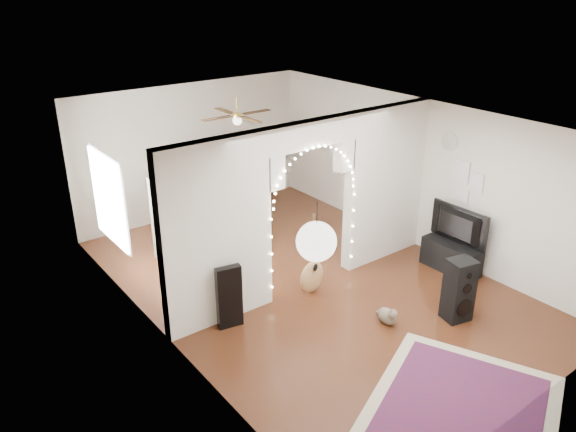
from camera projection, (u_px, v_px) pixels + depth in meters
floor at (308, 283)px, 9.15m from camera, size 7.50×7.50×0.00m
ceiling at (311, 120)px, 8.07m from camera, size 5.00×7.50×0.02m
wall_back at (192, 150)px, 11.35m from camera, size 5.00×0.02×2.70m
wall_front at (536, 316)px, 5.87m from camera, size 5.00×0.02×2.70m
wall_left at (160, 252)px, 7.22m from camera, size 0.02×7.50×2.70m
wall_right at (418, 174)px, 10.00m from camera, size 0.02×7.50×2.70m
divider_wall at (310, 202)px, 8.58m from camera, size 5.00×0.20×2.70m
fairy_lights at (315, 197)px, 8.43m from camera, size 1.64×0.04×1.60m
window at (108, 199)px, 8.49m from camera, size 0.04×1.20×1.40m
wall_clock at (450, 141)px, 9.25m from camera, size 0.03×0.31×0.31m
picture_frames at (465, 182)px, 9.20m from camera, size 0.02×0.50×0.70m
paper_lantern at (316, 242)px, 5.44m from camera, size 0.40×0.40×0.40m
ceiling_fan at (237, 115)px, 9.65m from camera, size 1.10×1.10×0.30m
area_rug at (458, 420)px, 6.34m from camera, size 3.30×2.96×0.02m
guitar_case at (229, 297)px, 7.86m from camera, size 0.38×0.19×0.95m
acoustic_guitar at (312, 264)px, 8.69m from camera, size 0.48×0.32×1.14m
tabby_cat at (388, 316)px, 8.03m from camera, size 0.29×0.49×0.32m
floor_speaker at (459, 290)px, 8.03m from camera, size 0.43×0.40×0.95m
media_console at (451, 257)px, 9.46m from camera, size 0.40×1.00×0.50m
tv at (455, 226)px, 9.24m from camera, size 0.15×1.08×0.62m
bookcase at (192, 211)px, 10.00m from camera, size 1.47×0.42×1.50m
dining_table at (189, 205)px, 10.41m from camera, size 1.26×0.90×0.76m
flower_vase at (189, 197)px, 10.35m from camera, size 0.20×0.20×0.19m
dining_chair_left at (214, 240)px, 10.02m from camera, size 0.61×0.62×0.52m
dining_chair_right at (210, 237)px, 10.26m from camera, size 0.53×0.54×0.43m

